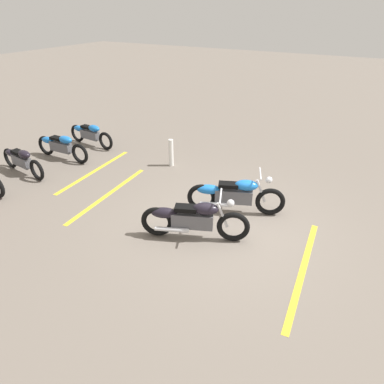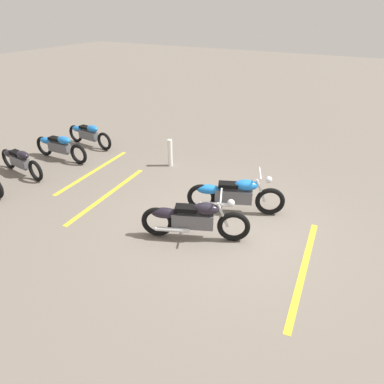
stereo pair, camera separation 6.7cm
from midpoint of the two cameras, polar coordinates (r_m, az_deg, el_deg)
The scene contains 10 objects.
ground_plane at distance 7.82m, azimuth 5.52°, elevation -5.67°, with size 60.00×60.00×0.00m, color slate.
motorcycle_bright_foreground at distance 8.15m, azimuth 6.35°, elevation -0.39°, with size 2.11×0.95×1.04m.
motorcycle_dark_foreground at distance 7.22m, azimuth -0.23°, elevation -4.30°, with size 2.11×0.95×1.04m.
motorcycle_row_far_left at distance 12.62m, azimuth -16.42°, elevation 8.88°, with size 1.98×0.34×0.74m.
motorcycle_row_left at distance 11.74m, azimuth -20.64°, elevation 6.87°, with size 2.05×0.26×0.77m.
motorcycle_row_center at distance 11.13m, azimuth -25.99°, elevation 4.55°, with size 1.96×0.40×0.74m.
bollard_post at distance 10.55m, azimuth -3.71°, elevation 6.26°, with size 0.14×0.14×0.81m, color white.
parking_stripe_near at distance 6.98m, azimuth 17.10°, elevation -11.71°, with size 3.20×0.12×0.01m, color yellow.
parking_stripe_mid at distance 9.32m, azimuth -13.46°, elevation -0.37°, with size 3.20×0.12×0.01m, color yellow.
parking_stripe_far at distance 10.70m, azimuth -15.61°, elevation 3.20°, with size 3.20×0.12×0.01m, color yellow.
Camera 2 is at (-2.38, 6.06, 4.34)m, focal length 33.40 mm.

